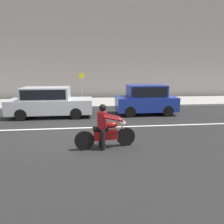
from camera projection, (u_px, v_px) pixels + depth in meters
ground_plane at (66, 134)px, 8.60m from camera, size 80.00×80.00×0.00m
sidewalk_slab at (77, 103)px, 16.36m from camera, size 40.00×4.40×0.14m
building_facade at (77, 33)px, 18.44m from camera, size 40.00×1.40×11.90m
lane_marking_stripe at (66, 128)px, 9.46m from camera, size 18.00×0.14×0.01m
motorcycle_with_rider_crimson at (105, 130)px, 7.02m from camera, size 2.16×0.75×1.57m
parked_sedan_silver at (49, 102)px, 11.63m from camera, size 4.72×1.82×1.72m
parked_hatchback_cobalt_blue at (146, 99)px, 12.33m from camera, size 3.64×1.76×1.80m
street_sign_post at (82, 84)px, 16.76m from camera, size 0.44×0.08×2.31m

